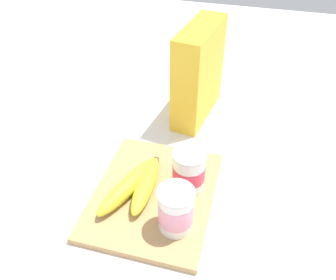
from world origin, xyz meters
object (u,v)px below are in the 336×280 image
object	(u,v)px
cutting_board	(154,194)
yogurt_cup_front	(189,171)
yogurt_cup_back	(176,210)
banana_bunch	(136,185)
cereal_box	(198,73)

from	to	relation	value
cutting_board	yogurt_cup_front	bearing A→B (deg)	117.34
yogurt_cup_back	banana_bunch	world-z (taller)	yogurt_cup_back
cereal_box	yogurt_cup_front	world-z (taller)	cereal_box
cereal_box	yogurt_cup_back	bearing A→B (deg)	-165.50
yogurt_cup_front	cereal_box	bearing A→B (deg)	-171.96
cutting_board	yogurt_cup_front	world-z (taller)	yogurt_cup_front
yogurt_cup_back	banana_bunch	size ratio (longest dim) A/B	0.49
cutting_board	banana_bunch	bearing A→B (deg)	-81.15
cereal_box	yogurt_cup_back	size ratio (longest dim) A/B	2.62
banana_bunch	cutting_board	bearing A→B (deg)	98.85
yogurt_cup_front	yogurt_cup_back	size ratio (longest dim) A/B	0.99
cereal_box	yogurt_cup_front	bearing A→B (deg)	-163.21
cereal_box	cutting_board	bearing A→B (deg)	-175.52
cutting_board	yogurt_cup_back	bearing A→B (deg)	42.13
cereal_box	yogurt_cup_front	xyz separation A→B (m)	(0.29, 0.04, -0.06)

